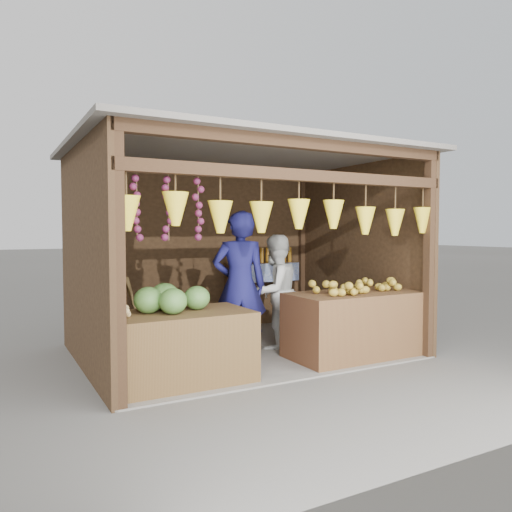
{
  "coord_description": "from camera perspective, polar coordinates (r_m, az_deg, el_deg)",
  "views": [
    {
      "loc": [
        -2.97,
        -5.9,
        1.62
      ],
      "look_at": [
        0.18,
        -0.1,
        1.27
      ],
      "focal_mm": 35.0,
      "sensor_mm": 36.0,
      "label": 1
    }
  ],
  "objects": [
    {
      "name": "ground",
      "position": [
        6.8,
        -1.77,
        -10.78
      ],
      "size": [
        80.0,
        80.0,
        0.0
      ],
      "primitive_type": "plane",
      "color": "#514F49",
      "rests_on": "ground"
    },
    {
      "name": "stall_structure",
      "position": [
        6.55,
        -1.89,
        3.39
      ],
      "size": [
        4.3,
        3.3,
        2.66
      ],
      "color": "slate",
      "rests_on": "ground"
    },
    {
      "name": "back_shelf",
      "position": [
        8.27,
        0.72,
        -2.18
      ],
      "size": [
        1.25,
        0.32,
        1.32
      ],
      "color": "#382314",
      "rests_on": "ground"
    },
    {
      "name": "counter_left",
      "position": [
        5.4,
        -8.7,
        -10.32
      ],
      "size": [
        1.48,
        0.85,
        0.76
      ],
      "primitive_type": "cube",
      "color": "#4F361A",
      "rests_on": "ground"
    },
    {
      "name": "counter_right",
      "position": [
        6.53,
        11.28,
        -7.71
      ],
      "size": [
        1.74,
        0.85,
        0.83
      ],
      "primitive_type": "cube",
      "color": "#4F2D1A",
      "rests_on": "ground"
    },
    {
      "name": "stool",
      "position": [
        6.35,
        -15.88,
        -10.55
      ],
      "size": [
        0.31,
        0.31,
        0.29
      ],
      "primitive_type": "cube",
      "color": "black",
      "rests_on": "ground"
    },
    {
      "name": "man_standing",
      "position": [
        6.22,
        -1.9,
        -3.4
      ],
      "size": [
        0.78,
        0.64,
        1.85
      ],
      "primitive_type": "imported",
      "rotation": [
        0.0,
        0.0,
        2.82
      ],
      "color": "#14144B",
      "rests_on": "ground"
    },
    {
      "name": "woman_standing",
      "position": [
        6.82,
        2.22,
        -4.1
      ],
      "size": [
        0.88,
        0.77,
        1.55
      ],
      "primitive_type": "imported",
      "rotation": [
        0.0,
        0.0,
        3.41
      ],
      "color": "silver",
      "rests_on": "ground"
    },
    {
      "name": "vendor_seated",
      "position": [
        6.23,
        -15.97,
        -4.46
      ],
      "size": [
        0.61,
        0.51,
        1.07
      ],
      "primitive_type": "imported",
      "rotation": [
        0.0,
        0.0,
        2.77
      ],
      "color": "brown",
      "rests_on": "stool"
    },
    {
      "name": "melon_pile",
      "position": [
        5.34,
        -9.48,
        -4.59
      ],
      "size": [
        1.0,
        0.5,
        0.32
      ],
      "primitive_type": null,
      "color": "#205316",
      "rests_on": "counter_left"
    },
    {
      "name": "tanfruit_pile",
      "position": [
        5.06,
        -15.68,
        -6.17
      ],
      "size": [
        0.34,
        0.4,
        0.13
      ],
      "primitive_type": null,
      "color": "tan",
      "rests_on": "counter_left"
    },
    {
      "name": "mango_pile",
      "position": [
        6.43,
        11.74,
        -3.14
      ],
      "size": [
        1.4,
        0.64,
        0.22
      ],
      "primitive_type": null,
      "color": "orange",
      "rests_on": "counter_right"
    }
  ]
}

